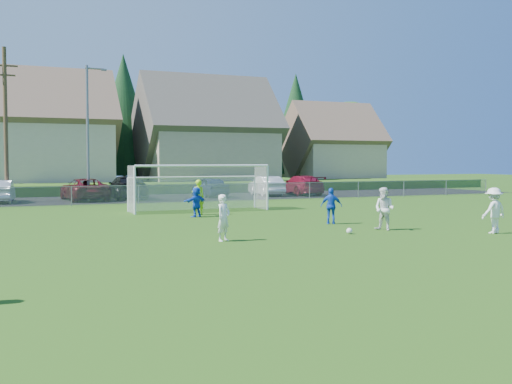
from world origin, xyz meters
TOP-DOWN VIEW (x-y plane):
  - ground at (0.00, 0.00)m, footprint 160.00×160.00m
  - asphalt_lot at (0.00, 27.50)m, footprint 60.00×60.00m
  - grass_embankment at (0.00, 35.00)m, footprint 70.00×6.00m
  - soccer_ball at (2.04, 3.96)m, footprint 0.22×0.22m
  - player_white_a at (-2.92, 3.90)m, footprint 0.69×0.63m
  - player_white_b at (3.90, 4.41)m, footprint 0.93×1.01m
  - player_white_c at (7.08, 2.00)m, footprint 1.15×0.73m
  - player_blue_a at (3.17, 7.23)m, footprint 0.97×0.77m
  - player_blue_b at (-1.19, 12.58)m, footprint 1.39×1.00m
  - goalkeeper at (-0.78, 13.56)m, footprint 0.65×0.44m
  - car_b at (-9.92, 26.83)m, footprint 1.91×4.53m
  - car_c at (-4.64, 27.00)m, footprint 3.02×5.61m
  - car_d at (-1.69, 27.56)m, footprint 2.37×5.63m
  - car_e at (4.55, 27.55)m, footprint 1.92×4.45m
  - car_f at (9.02, 27.24)m, footprint 1.99×4.68m
  - car_g at (11.91, 27.03)m, footprint 2.43×5.38m
  - soccer_goal at (0.00, 16.05)m, footprint 7.42×1.90m
  - chainlink_fence at (0.00, 22.00)m, footprint 52.06×0.06m
  - streetlight at (-4.45, 26.00)m, footprint 1.38×0.18m
  - utility_pole at (-9.50, 27.00)m, footprint 1.60×0.26m
  - houses_row at (1.97, 42.46)m, footprint 53.90×11.45m
  - tree_row at (1.04, 48.74)m, footprint 65.98×12.36m

SIDE VIEW (x-z plane):
  - ground at x=0.00m, z-range 0.00..0.00m
  - asphalt_lot at x=0.00m, z-range 0.01..0.01m
  - soccer_ball at x=2.04m, z-range 0.00..0.22m
  - grass_embankment at x=0.00m, z-range 0.00..0.80m
  - chainlink_fence at x=0.00m, z-range 0.03..1.23m
  - player_blue_b at x=-1.19m, z-range 0.00..1.45m
  - car_b at x=-9.92m, z-range 0.00..1.45m
  - car_c at x=-4.64m, z-range 0.00..1.50m
  - car_e at x=4.55m, z-range 0.00..1.50m
  - car_f at x=9.02m, z-range 0.00..1.50m
  - car_g at x=11.91m, z-range 0.00..1.53m
  - player_blue_a at x=3.17m, z-range 0.00..1.55m
  - player_white_a at x=-2.92m, z-range 0.00..1.58m
  - car_d at x=-1.69m, z-range 0.00..1.62m
  - player_white_b at x=3.90m, z-range 0.00..1.67m
  - player_white_c at x=7.08m, z-range 0.00..1.71m
  - goalkeeper at x=-0.78m, z-range 0.00..1.77m
  - soccer_goal at x=0.00m, z-range 0.38..2.88m
  - streetlight at x=-4.45m, z-range 0.34..9.34m
  - utility_pole at x=-9.50m, z-range 0.15..10.15m
  - tree_row at x=1.04m, z-range 0.01..13.81m
  - houses_row at x=1.97m, z-range 0.69..13.97m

